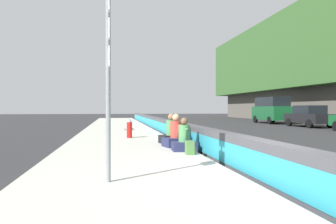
% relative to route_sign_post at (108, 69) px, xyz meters
% --- Properties ---
extents(ground_plane, '(160.00, 160.00, 0.00)m').
position_rel_route_sign_post_xyz_m(ground_plane, '(-0.14, -3.10, -2.23)').
color(ground_plane, '#2B2B2D').
rests_on(ground_plane, ground).
extents(sidewalk_strip, '(80.00, 4.40, 0.14)m').
position_rel_route_sign_post_xyz_m(sidewalk_strip, '(-0.14, -0.45, -2.16)').
color(sidewalk_strip, '#B5B2A8').
rests_on(sidewalk_strip, ground_plane).
extents(jersey_barrier, '(76.00, 0.45, 0.85)m').
position_rel_route_sign_post_xyz_m(jersey_barrier, '(-0.14, -3.09, -1.81)').
color(jersey_barrier, '#47474C').
rests_on(jersey_barrier, ground_plane).
extents(route_sign_post, '(0.44, 0.09, 3.60)m').
position_rel_route_sign_post_xyz_m(route_sign_post, '(0.00, 0.00, 0.00)').
color(route_sign_post, gray).
rests_on(route_sign_post, sidewalk_strip).
extents(fire_hydrant, '(0.26, 0.46, 0.88)m').
position_rel_route_sign_post_xyz_m(fire_hydrant, '(9.11, -0.82, -1.65)').
color(fire_hydrant, red).
rests_on(fire_hydrant, sidewalk_strip).
extents(seated_person_foreground, '(0.68, 0.78, 1.06)m').
position_rel_route_sign_post_xyz_m(seated_person_foreground, '(4.17, -2.33, -1.76)').
color(seated_person_foreground, '#23284C').
rests_on(seated_person_foreground, sidewalk_strip).
extents(seated_person_middle, '(0.87, 0.96, 1.16)m').
position_rel_route_sign_post_xyz_m(seated_person_middle, '(5.31, -2.28, -1.73)').
color(seated_person_middle, '#23284C').
rests_on(seated_person_middle, sidewalk_strip).
extents(seated_person_rear, '(0.87, 0.96, 1.15)m').
position_rel_route_sign_post_xyz_m(seated_person_rear, '(6.48, -2.31, -1.73)').
color(seated_person_rear, black).
rests_on(seated_person_rear, sidewalk_strip).
extents(backpack, '(0.32, 0.28, 0.40)m').
position_rel_route_sign_post_xyz_m(backpack, '(3.31, -2.32, -1.90)').
color(backpack, '#4C7A3D').
rests_on(backpack, sidewalk_strip).
extents(parked_car_fourth, '(4.52, 1.99, 1.71)m').
position_rel_route_sign_post_xyz_m(parked_car_fourth, '(17.96, -15.40, -1.37)').
color(parked_car_fourth, black).
rests_on(parked_car_fourth, ground_plane).
extents(parked_car_midline, '(5.14, 2.18, 2.56)m').
position_rel_route_sign_post_xyz_m(parked_car_midline, '(24.32, -15.42, -0.88)').
color(parked_car_midline, '#145128').
rests_on(parked_car_midline, ground_plane).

